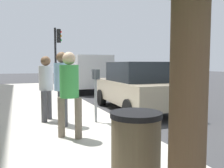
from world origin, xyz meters
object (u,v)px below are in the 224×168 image
object	(u,v)px
pedestrian_bystander	(69,87)
trash_bin	(136,156)
parking_officer	(46,83)
traffic_signal	(57,49)
parking_meter	(96,84)
pedestrian_at_meter	(62,82)
parked_van_far	(85,71)
parked_sedan_near	(136,86)

from	to	relation	value
pedestrian_bystander	trash_bin	size ratio (longest dim) A/B	1.78
parking_officer	traffic_signal	world-z (taller)	traffic_signal
parking_meter	pedestrian_bystander	world-z (taller)	pedestrian_bystander
pedestrian_bystander	parking_officer	distance (m)	1.80
pedestrian_at_meter	parking_officer	xyz separation A→B (m)	(0.62, 0.33, -0.07)
traffic_signal	pedestrian_bystander	bearing A→B (deg)	172.55
parking_meter	pedestrian_bystander	bearing A→B (deg)	140.19
pedestrian_bystander	traffic_signal	size ratio (longest dim) A/B	0.50
parked_van_far	trash_bin	size ratio (longest dim) A/B	5.22
pedestrian_bystander	traffic_signal	xyz separation A→B (m)	(9.16, -1.20, 1.36)
parking_meter	traffic_signal	size ratio (longest dim) A/B	0.39
parking_officer	trash_bin	bearing A→B (deg)	-57.09
parking_meter	traffic_signal	world-z (taller)	traffic_signal
parking_meter	pedestrian_at_meter	xyz separation A→B (m)	(0.05, 0.87, 0.09)
pedestrian_at_meter	parked_sedan_near	bearing A→B (deg)	25.21
parked_sedan_near	pedestrian_at_meter	bearing A→B (deg)	119.01
trash_bin	pedestrian_at_meter	bearing A→B (deg)	2.59
traffic_signal	trash_bin	distance (m)	11.93
pedestrian_bystander	parked_van_far	bearing A→B (deg)	20.93
pedestrian_at_meter	parked_sedan_near	size ratio (longest dim) A/B	0.41
pedestrian_at_meter	traffic_signal	xyz separation A→B (m)	(8.00, -1.14, 1.32)
pedestrian_bystander	traffic_signal	bearing A→B (deg)	30.63
traffic_signal	trash_bin	bearing A→B (deg)	175.26
parked_van_far	parking_officer	bearing A→B (deg)	157.65
pedestrian_at_meter	trash_bin	world-z (taller)	pedestrian_at_meter
parking_officer	parking_meter	bearing A→B (deg)	-2.73
parking_meter	parking_officer	distance (m)	1.37
pedestrian_bystander	parking_officer	xyz separation A→B (m)	(1.78, 0.27, -0.03)
pedestrian_bystander	parking_officer	world-z (taller)	pedestrian_bystander
pedestrian_at_meter	parked_van_far	distance (m)	9.09
pedestrian_bystander	parked_van_far	xyz separation A→B (m)	(9.76, -3.01, 0.04)
parked_sedan_near	trash_bin	size ratio (longest dim) A/B	4.42
pedestrian_at_meter	parking_officer	world-z (taller)	pedestrian_at_meter
traffic_signal	trash_bin	world-z (taller)	traffic_signal
parking_officer	trash_bin	size ratio (longest dim) A/B	1.74
pedestrian_bystander	traffic_signal	world-z (taller)	traffic_signal
parking_meter	traffic_signal	bearing A→B (deg)	-1.91
parked_sedan_near	pedestrian_bystander	bearing A→B (deg)	132.96
pedestrian_at_meter	trash_bin	size ratio (longest dim) A/B	1.83
parked_sedan_near	traffic_signal	size ratio (longest dim) A/B	1.24
parking_meter	parked_sedan_near	xyz separation A→B (m)	(1.69, -2.08, -0.27)
parked_van_far	traffic_signal	size ratio (longest dim) A/B	1.47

